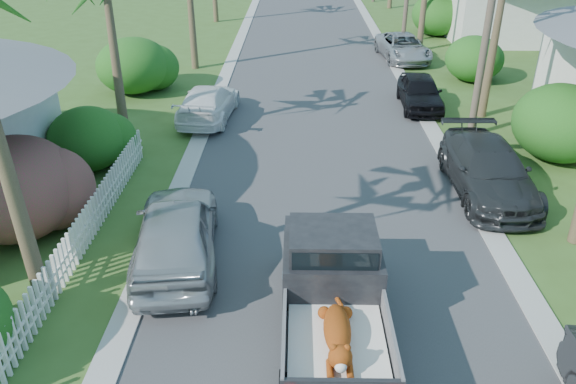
{
  "coord_description": "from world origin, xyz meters",
  "views": [
    {
      "loc": [
        -0.8,
        -6.34,
        7.74
      ],
      "look_at": [
        -0.99,
        5.73,
        1.4
      ],
      "focal_mm": 35.0,
      "sensor_mm": 36.0,
      "label": 1
    }
  ],
  "objects_px": {
    "house_right_far": "(521,1)",
    "utility_pole_b": "(491,5)",
    "parked_car_rd": "(403,47)",
    "parked_car_rm": "(488,170)",
    "parked_car_lf": "(208,103)",
    "pickup_truck": "(332,283)",
    "parked_car_ln": "(176,232)",
    "parked_car_rf": "(420,92)"
  },
  "relations": [
    {
      "from": "house_right_far",
      "to": "utility_pole_b",
      "type": "bearing_deg",
      "value": -113.52
    },
    {
      "from": "parked_car_rd",
      "to": "utility_pole_b",
      "type": "distance_m",
      "value": 11.56
    },
    {
      "from": "parked_car_rm",
      "to": "parked_car_lf",
      "type": "relative_size",
      "value": 1.11
    },
    {
      "from": "house_right_far",
      "to": "pickup_truck",
      "type": "bearing_deg",
      "value": -115.52
    },
    {
      "from": "parked_car_ln",
      "to": "parked_car_lf",
      "type": "relative_size",
      "value": 1.04
    },
    {
      "from": "parked_car_rm",
      "to": "parked_car_lf",
      "type": "bearing_deg",
      "value": 145.56
    },
    {
      "from": "parked_car_rm",
      "to": "parked_car_rd",
      "type": "distance_m",
      "value": 15.38
    },
    {
      "from": "pickup_truck",
      "to": "parked_car_rd",
      "type": "bearing_deg",
      "value": 76.91
    },
    {
      "from": "parked_car_rm",
      "to": "parked_car_ln",
      "type": "xyz_separation_m",
      "value": [
        -8.38,
        -3.66,
        0.07
      ]
    },
    {
      "from": "parked_car_rd",
      "to": "parked_car_lf",
      "type": "height_order",
      "value": "parked_car_rd"
    },
    {
      "from": "parked_car_lf",
      "to": "pickup_truck",
      "type": "bearing_deg",
      "value": 114.21
    },
    {
      "from": "house_right_far",
      "to": "parked_car_rf",
      "type": "bearing_deg",
      "value": -122.01
    },
    {
      "from": "parked_car_rd",
      "to": "parked_car_lf",
      "type": "bearing_deg",
      "value": -140.31
    },
    {
      "from": "parked_car_ln",
      "to": "utility_pole_b",
      "type": "relative_size",
      "value": 0.52
    },
    {
      "from": "parked_car_ln",
      "to": "parked_car_lf",
      "type": "xyz_separation_m",
      "value": [
        -0.64,
        9.75,
        -0.15
      ]
    },
    {
      "from": "parked_car_rd",
      "to": "parked_car_rm",
      "type": "bearing_deg",
      "value": -96.21
    },
    {
      "from": "parked_car_rm",
      "to": "parked_car_rd",
      "type": "xyz_separation_m",
      "value": [
        0.09,
        15.38,
        -0.07
      ]
    },
    {
      "from": "pickup_truck",
      "to": "house_right_far",
      "type": "distance_m",
      "value": 30.35
    },
    {
      "from": "parked_car_ln",
      "to": "utility_pole_b",
      "type": "xyz_separation_m",
      "value": [
        9.2,
        8.2,
        3.8
      ]
    },
    {
      "from": "parked_car_rm",
      "to": "utility_pole_b",
      "type": "bearing_deg",
      "value": 79.35
    },
    {
      "from": "pickup_truck",
      "to": "house_right_far",
      "type": "relative_size",
      "value": 0.57
    },
    {
      "from": "parked_car_lf",
      "to": "utility_pole_b",
      "type": "height_order",
      "value": "utility_pole_b"
    },
    {
      "from": "house_right_far",
      "to": "utility_pole_b",
      "type": "relative_size",
      "value": 1.0
    },
    {
      "from": "parked_car_rm",
      "to": "parked_car_ln",
      "type": "bearing_deg",
      "value": -156.78
    },
    {
      "from": "parked_car_rd",
      "to": "house_right_far",
      "type": "relative_size",
      "value": 0.53
    },
    {
      "from": "parked_car_rf",
      "to": "parked_car_rd",
      "type": "relative_size",
      "value": 0.82
    },
    {
      "from": "parked_car_ln",
      "to": "house_right_far",
      "type": "xyz_separation_m",
      "value": [
        16.6,
        25.2,
        1.32
      ]
    },
    {
      "from": "house_right_far",
      "to": "utility_pole_b",
      "type": "distance_m",
      "value": 18.71
    },
    {
      "from": "parked_car_rf",
      "to": "parked_car_rd",
      "type": "height_order",
      "value": "parked_car_rf"
    },
    {
      "from": "parked_car_lf",
      "to": "house_right_far",
      "type": "height_order",
      "value": "house_right_far"
    },
    {
      "from": "parked_car_ln",
      "to": "parked_car_rd",
      "type": "bearing_deg",
      "value": -120.95
    },
    {
      "from": "utility_pole_b",
      "to": "parked_car_rd",
      "type": "bearing_deg",
      "value": 93.87
    },
    {
      "from": "pickup_truck",
      "to": "parked_car_rm",
      "type": "xyz_separation_m",
      "value": [
        4.85,
        5.83,
        -0.28
      ]
    },
    {
      "from": "parked_car_rm",
      "to": "parked_car_ln",
      "type": "distance_m",
      "value": 9.14
    },
    {
      "from": "parked_car_rm",
      "to": "utility_pole_b",
      "type": "height_order",
      "value": "utility_pole_b"
    },
    {
      "from": "parked_car_rd",
      "to": "parked_car_ln",
      "type": "relative_size",
      "value": 1.01
    },
    {
      "from": "pickup_truck",
      "to": "parked_car_ln",
      "type": "xyz_separation_m",
      "value": [
        -3.53,
        2.17,
        -0.21
      ]
    },
    {
      "from": "parked_car_lf",
      "to": "house_right_far",
      "type": "bearing_deg",
      "value": -133.21
    },
    {
      "from": "parked_car_ln",
      "to": "house_right_far",
      "type": "bearing_deg",
      "value": -130.36
    },
    {
      "from": "parked_car_rm",
      "to": "parked_car_rf",
      "type": "distance_m",
      "value": 7.59
    },
    {
      "from": "parked_car_ln",
      "to": "parked_car_lf",
      "type": "distance_m",
      "value": 9.78
    },
    {
      "from": "parked_car_rm",
      "to": "utility_pole_b",
      "type": "distance_m",
      "value": 6.02
    }
  ]
}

